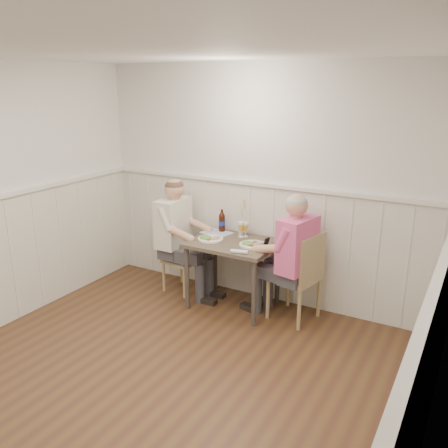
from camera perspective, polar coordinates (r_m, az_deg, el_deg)
name	(u,v)px	position (r m, az deg, el deg)	size (l,w,h in m)	color
ground_plane	(137,402)	(4.00, -10.47, -20.36)	(4.50, 4.50, 0.00)	#4A2C1C
room_shell	(125,215)	(3.32, -11.85, 1.10)	(4.04, 4.54, 2.60)	white
wainscot	(184,289)	(4.11, -4.84, -7.80)	(4.00, 4.49, 1.34)	silver
dining_table	(233,251)	(5.11, 1.10, -3.22)	(0.90, 0.70, 0.75)	#473F2F
chair_right	(300,274)	(4.92, 9.07, -5.90)	(0.53, 0.53, 0.95)	tan
chair_left	(179,255)	(5.62, -5.41, -3.78)	(0.41, 0.41, 0.79)	tan
man_in_pink	(293,269)	(4.85, 8.26, -5.37)	(0.70, 0.50, 1.38)	#3F3F47
diner_cream	(177,245)	(5.50, -5.68, -2.58)	(0.64, 0.44, 1.38)	#3F3F47
plate_man	(252,244)	(4.95, 3.33, -2.36)	(0.28, 0.28, 0.07)	white
plate_diner	(209,238)	(5.13, -1.82, -1.68)	(0.28, 0.28, 0.07)	white
beer_glass_a	(245,227)	(5.21, 2.60, -0.40)	(0.06, 0.06, 0.16)	silver
beer_glass_b	(241,227)	(5.19, 2.07, -0.34)	(0.07, 0.07, 0.18)	silver
beer_bottle	(222,222)	(5.38, -0.25, 0.27)	(0.07, 0.07, 0.26)	black
rolled_napkin	(239,252)	(4.73, 1.83, -3.34)	(0.18, 0.08, 0.04)	white
grass_vase	(241,218)	(5.23, 2.07, 0.69)	(0.05, 0.05, 0.44)	silver
gingham_mat	(217,233)	(5.36, -0.89, -1.07)	(0.36, 0.31, 0.01)	#5266AA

